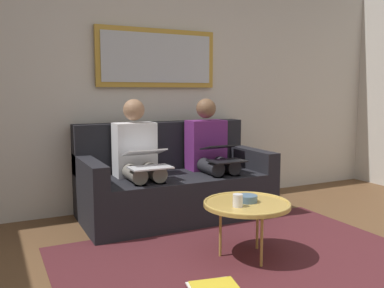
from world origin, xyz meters
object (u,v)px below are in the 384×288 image
cup (238,200)px  person_right (138,157)px  framed_mirror (157,58)px  laptop_black (223,153)px  couch (173,183)px  bowl (247,199)px  person_left (211,152)px  magazine_stack (213,288)px  coffee_table (247,204)px  laptop_silver (147,159)px

cup → person_right: person_right is taller
framed_mirror → laptop_black: 1.22m
couch → laptop_black: couch is taller
cup → bowl: 0.15m
bowl → person_left: person_left is taller
magazine_stack → framed_mirror: bearing=-102.2°
framed_mirror → bowl: size_ratio=8.81×
coffee_table → laptop_silver: (0.43, -0.91, 0.23)m
person_right → laptop_silver: (0.00, 0.24, 0.02)m
magazine_stack → person_left: bearing=-118.1°
person_left → laptop_silver: 0.80m
couch → bowl: bearing=93.0°
couch → person_right: size_ratio=1.58×
coffee_table → person_left: size_ratio=0.55×
coffee_table → person_right: size_ratio=0.55×
coffee_table → magazine_stack: bearing=36.6°
couch → magazine_stack: 1.65m
magazine_stack → person_right: bearing=-91.6°
bowl → laptop_black: size_ratio=0.41×
couch → framed_mirror: framed_mirror is taller
laptop_black → laptop_silver: bearing=-0.2°
person_left → person_right: same height
person_right → laptop_black: bearing=162.3°
magazine_stack → coffee_table: bearing=-143.4°
cup → person_right: size_ratio=0.08×
coffee_table → cup: (0.12, 0.06, 0.06)m
framed_mirror → person_left: (-0.38, 0.46, -0.94)m
laptop_black → magazine_stack: size_ratio=1.09×
magazine_stack → cup: bearing=-140.7°
person_left → framed_mirror: bearing=-50.3°
couch → coffee_table: 1.22m
coffee_table → person_right: (0.43, -1.15, 0.21)m
bowl → laptop_silver: bearing=-63.6°
cup → laptop_black: (-0.45, -0.97, 0.18)m
framed_mirror → bowl: 1.94m
framed_mirror → laptop_black: size_ratio=3.60×
coffee_table → cup: bearing=27.2°
couch → person_left: 0.49m
coffee_table → cup: size_ratio=7.00×
bowl → laptop_black: 0.96m
bowl → person_left: 1.19m
cup → laptop_silver: laptop_silver is taller
coffee_table → laptop_silver: 1.03m
laptop_black → person_right: (0.76, -0.24, -0.02)m
cup → couch: bearing=-93.1°
couch → magazine_stack: couch is taller
person_left → laptop_black: size_ratio=3.19×
magazine_stack → bowl: bearing=-142.9°
laptop_silver → coffee_table: bearing=115.2°
magazine_stack → laptop_silver: bearing=-91.9°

